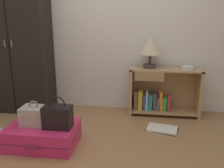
{
  "coord_description": "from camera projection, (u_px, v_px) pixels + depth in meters",
  "views": [
    {
      "loc": [
        0.54,
        -2.03,
        1.35
      ],
      "look_at": [
        0.16,
        0.79,
        0.55
      ],
      "focal_mm": 39.0,
      "sensor_mm": 36.0,
      "label": 1
    }
  ],
  "objects": [
    {
      "name": "bottle",
      "position": [
        2.0,
        137.0,
        2.65
      ],
      "size": [
        0.07,
        0.07,
        0.17
      ],
      "color": "white",
      "rests_on": "ground_plane"
    },
    {
      "name": "train_case",
      "position": [
        34.0,
        116.0,
        2.57
      ],
      "size": [
        0.26,
        0.22,
        0.27
      ],
      "color": "#A89E8E",
      "rests_on": "suitcase_large"
    },
    {
      "name": "open_book_on_floor",
      "position": [
        162.0,
        129.0,
        2.99
      ],
      "size": [
        0.43,
        0.35,
        0.02
      ],
      "color": "white",
      "rests_on": "ground_plane"
    },
    {
      "name": "back_wall",
      "position": [
        108.0,
        20.0,
        3.45
      ],
      "size": [
        6.4,
        0.1,
        2.6
      ],
      "primitive_type": "cube",
      "color": "silver",
      "rests_on": "ground_plane"
    },
    {
      "name": "bookshelf",
      "position": [
        161.0,
        92.0,
        3.4
      ],
      "size": [
        0.97,
        0.33,
        0.66
      ],
      "color": "tan",
      "rests_on": "ground_plane"
    },
    {
      "name": "handbag",
      "position": [
        58.0,
        116.0,
        2.49
      ],
      "size": [
        0.29,
        0.17,
        0.34
      ],
      "color": "black",
      "rests_on": "suitcase_large"
    },
    {
      "name": "bowl",
      "position": [
        187.0,
        68.0,
        3.22
      ],
      "size": [
        0.15,
        0.15,
        0.05
      ],
      "primitive_type": "cylinder",
      "color": "silver",
      "rests_on": "bookshelf"
    },
    {
      "name": "wardrobe",
      "position": [
        17.0,
        42.0,
        3.41
      ],
      "size": [
        0.89,
        0.47,
        2.0
      ],
      "color": "black",
      "rests_on": "ground_plane"
    },
    {
      "name": "ground_plane",
      "position": [
        85.0,
        159.0,
        2.37
      ],
      "size": [
        9.0,
        9.0,
        0.0
      ],
      "primitive_type": "plane",
      "color": "#9E7047"
    },
    {
      "name": "table_lamp",
      "position": [
        150.0,
        46.0,
        3.27
      ],
      "size": [
        0.29,
        0.29,
        0.44
      ],
      "color": "#3D3838",
      "rests_on": "bookshelf"
    },
    {
      "name": "suitcase_large",
      "position": [
        43.0,
        135.0,
        2.61
      ],
      "size": [
        0.72,
        0.53,
        0.23
      ],
      "color": "#DB2860",
      "rests_on": "ground_plane"
    }
  ]
}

